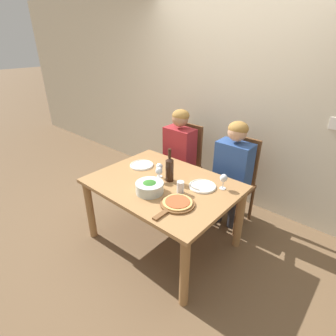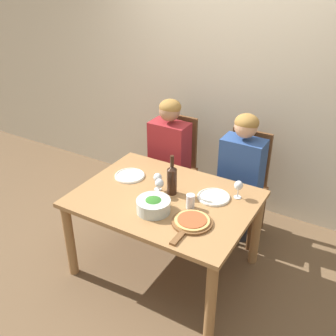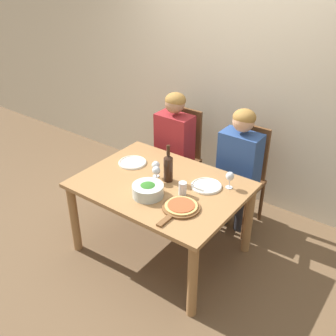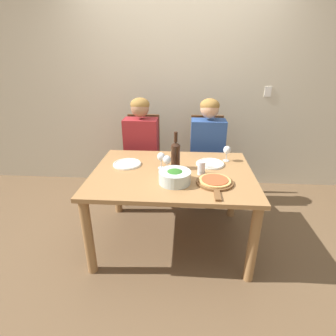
% 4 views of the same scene
% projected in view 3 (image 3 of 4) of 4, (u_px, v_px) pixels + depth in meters
% --- Properties ---
extents(ground_plane, '(40.00, 40.00, 0.00)m').
position_uv_depth(ground_plane, '(161.00, 249.00, 3.72)').
color(ground_plane, brown).
extents(back_wall, '(10.00, 0.06, 2.70)m').
position_uv_depth(back_wall, '(239.00, 76.00, 3.98)').
color(back_wall, beige).
rests_on(back_wall, ground).
extents(dining_table, '(1.40, 1.04, 0.73)m').
position_uv_depth(dining_table, '(161.00, 194.00, 3.42)').
color(dining_table, '#9E7042').
rests_on(dining_table, ground).
extents(chair_left, '(0.42, 0.42, 1.02)m').
position_uv_depth(chair_left, '(180.00, 153.00, 4.26)').
color(chair_left, brown).
rests_on(chair_left, ground).
extents(chair_right, '(0.42, 0.42, 1.02)m').
position_uv_depth(chair_right, '(243.00, 174.00, 3.88)').
color(chair_right, brown).
rests_on(chair_right, ground).
extents(person_woman, '(0.47, 0.51, 1.24)m').
position_uv_depth(person_woman, '(174.00, 139.00, 4.08)').
color(person_woman, '#28282D').
rests_on(person_woman, ground).
extents(person_man, '(0.47, 0.51, 1.24)m').
position_uv_depth(person_man, '(239.00, 159.00, 3.69)').
color(person_man, '#28282D').
rests_on(person_man, ground).
extents(wine_bottle, '(0.08, 0.08, 0.34)m').
position_uv_depth(wine_bottle, '(168.00, 167.00, 3.34)').
color(wine_bottle, black).
rests_on(wine_bottle, dining_table).
extents(broccoli_bowl, '(0.26, 0.26, 0.11)m').
position_uv_depth(broccoli_bowl, '(148.00, 190.00, 3.18)').
color(broccoli_bowl, silver).
rests_on(broccoli_bowl, dining_table).
extents(dinner_plate_left, '(0.26, 0.26, 0.02)m').
position_uv_depth(dinner_plate_left, '(133.00, 162.00, 3.67)').
color(dinner_plate_left, silver).
rests_on(dinner_plate_left, dining_table).
extents(dinner_plate_right, '(0.26, 0.26, 0.02)m').
position_uv_depth(dinner_plate_right, '(206.00, 186.00, 3.31)').
color(dinner_plate_right, silver).
rests_on(dinner_plate_right, dining_table).
extents(pizza_on_board, '(0.30, 0.44, 0.04)m').
position_uv_depth(pizza_on_board, '(180.00, 207.00, 3.03)').
color(pizza_on_board, brown).
rests_on(pizza_on_board, dining_table).
extents(wine_glass_left, '(0.07, 0.07, 0.15)m').
position_uv_depth(wine_glass_left, '(156.00, 166.00, 3.41)').
color(wine_glass_left, silver).
rests_on(wine_glass_left, dining_table).
extents(wine_glass_right, '(0.07, 0.07, 0.15)m').
position_uv_depth(wine_glass_right, '(230.00, 177.00, 3.25)').
color(wine_glass_right, silver).
rests_on(wine_glass_right, dining_table).
extents(wine_glass_centre, '(0.07, 0.07, 0.15)m').
position_uv_depth(wine_glass_centre, '(156.00, 171.00, 3.34)').
color(wine_glass_centre, silver).
rests_on(wine_glass_centre, dining_table).
extents(water_tumbler, '(0.07, 0.07, 0.12)m').
position_uv_depth(water_tumbler, '(183.00, 189.00, 3.18)').
color(water_tumbler, silver).
rests_on(water_tumbler, dining_table).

